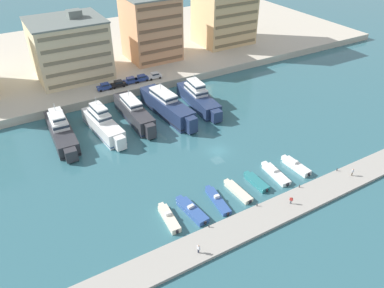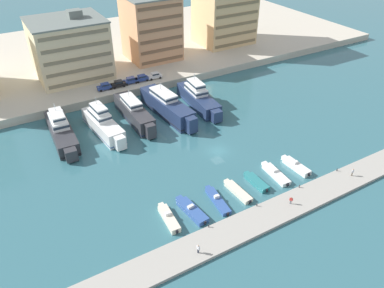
{
  "view_description": "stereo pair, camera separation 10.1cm",
  "coord_description": "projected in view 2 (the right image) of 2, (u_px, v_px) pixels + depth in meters",
  "views": [
    {
      "loc": [
        -38.05,
        -54.4,
        46.33
      ],
      "look_at": [
        -5.33,
        1.94,
        2.5
      ],
      "focal_mm": 35.0,
      "sensor_mm": 36.0,
      "label": 1
    },
    {
      "loc": [
        -37.96,
        -54.45,
        46.33
      ],
      "look_at": [
        -5.33,
        1.94,
        2.5
      ],
      "focal_mm": 35.0,
      "sensor_mm": 36.0,
      "label": 2
    }
  ],
  "objects": [
    {
      "name": "apartment_block_center_left",
      "position": [
        225.0,
        4.0,
        126.04
      ],
      "size": [
        18.31,
        15.19,
        28.06
      ],
      "color": "#E0BC84",
      "rests_on": "quay_promenade"
    },
    {
      "name": "yacht_charcoal_mid_left",
      "position": [
        134.0,
        112.0,
        90.39
      ],
      "size": [
        3.94,
        20.1,
        7.06
      ],
      "color": "#333338",
      "rests_on": "ground"
    },
    {
      "name": "bollard_west_mid",
      "position": [
        257.0,
        205.0,
        65.6
      ],
      "size": [
        0.2,
        0.2,
        0.61
      ],
      "color": "#2D2D33",
      "rests_on": "pier_dock"
    },
    {
      "name": "pedestrian_far_side",
      "position": [
        353.0,
        172.0,
        72.3
      ],
      "size": [
        0.62,
        0.3,
        1.62
      ],
      "color": "#7A6B56",
      "rests_on": "pier_dock"
    },
    {
      "name": "pedestrian_near_edge",
      "position": [
        291.0,
        200.0,
        65.75
      ],
      "size": [
        0.41,
        0.51,
        1.54
      ],
      "color": "#4C515B",
      "rests_on": "pier_dock"
    },
    {
      "name": "motorboat_blue_left",
      "position": [
        192.0,
        210.0,
        65.0
      ],
      "size": [
        2.85,
        8.14,
        1.37
      ],
      "color": "#33569E",
      "rests_on": "ground"
    },
    {
      "name": "quay_promenade",
      "position": [
        109.0,
        51.0,
        129.1
      ],
      "size": [
        180.0,
        70.0,
        2.16
      ],
      "primitive_type": "cube",
      "color": "beige",
      "rests_on": "ground"
    },
    {
      "name": "yacht_white_left",
      "position": [
        103.0,
        124.0,
        85.78
      ],
      "size": [
        5.48,
        18.56,
        8.22
      ],
      "color": "white",
      "rests_on": "ground"
    },
    {
      "name": "motorboat_teal_center",
      "position": [
        256.0,
        182.0,
        71.38
      ],
      "size": [
        1.97,
        6.52,
        0.93
      ],
      "color": "teal",
      "rests_on": "ground"
    },
    {
      "name": "car_blue_mid_left",
      "position": [
        131.0,
        80.0,
        103.74
      ],
      "size": [
        4.18,
        2.09,
        1.8
      ],
      "color": "#28428E",
      "rests_on": "quay_promenade"
    },
    {
      "name": "bollard_east_mid",
      "position": [
        299.0,
        186.0,
        69.75
      ],
      "size": [
        0.2,
        0.2,
        0.61
      ],
      "color": "#2D2D33",
      "rests_on": "pier_dock"
    },
    {
      "name": "apartment_block_mid_left",
      "position": [
        151.0,
        27.0,
        115.48
      ],
      "size": [
        15.35,
        14.9,
        21.19
      ],
      "color": "tan",
      "rests_on": "quay_promenade"
    },
    {
      "name": "motorboat_white_center_right",
      "position": [
        275.0,
        174.0,
        73.51
      ],
      "size": [
        2.47,
        8.02,
        1.26
      ],
      "color": "white",
      "rests_on": "ground"
    },
    {
      "name": "car_blue_far_left",
      "position": [
        105.0,
        86.0,
        100.45
      ],
      "size": [
        4.14,
        2.0,
        1.8
      ],
      "color": "#28428E",
      "rests_on": "quay_promenade"
    },
    {
      "name": "bollard_east",
      "position": [
        337.0,
        170.0,
        73.91
      ],
      "size": [
        0.2,
        0.2,
        0.61
      ],
      "color": "#2D2D33",
      "rests_on": "pier_dock"
    },
    {
      "name": "motorboat_cream_far_left",
      "position": [
        169.0,
        218.0,
        63.34
      ],
      "size": [
        2.15,
        7.46,
        1.59
      ],
      "color": "beige",
      "rests_on": "ground"
    },
    {
      "name": "motorboat_cream_center_left",
      "position": [
        238.0,
        191.0,
        69.24
      ],
      "size": [
        2.05,
        7.43,
        0.84
      ],
      "color": "beige",
      "rests_on": "ground"
    },
    {
      "name": "yacht_navy_center_left",
      "position": [
        167.0,
        106.0,
        92.52
      ],
      "size": [
        6.04,
        22.38,
        7.64
      ],
      "color": "navy",
      "rests_on": "ground"
    },
    {
      "name": "car_blue_center_left",
      "position": [
        142.0,
        78.0,
        104.99
      ],
      "size": [
        4.17,
        2.06,
        1.8
      ],
      "color": "#28428E",
      "rests_on": "quay_promenade"
    },
    {
      "name": "yacht_navy_center",
      "position": [
        198.0,
        98.0,
        96.73
      ],
      "size": [
        5.65,
        20.34,
        8.06
      ],
      "color": "navy",
      "rests_on": "ground"
    },
    {
      "name": "motorboat_blue_mid_left",
      "position": [
        217.0,
        200.0,
        67.22
      ],
      "size": [
        2.42,
        8.24,
        1.28
      ],
      "color": "#33569E",
      "rests_on": "ground"
    },
    {
      "name": "ground_plane",
      "position": [
        218.0,
        151.0,
        80.74
      ],
      "size": [
        400.0,
        400.0,
        0.0
      ],
      "primitive_type": "plane",
      "color": "#336670"
    },
    {
      "name": "motorboat_white_mid_right",
      "position": [
        296.0,
        166.0,
        75.4
      ],
      "size": [
        2.1,
        7.36,
        1.58
      ],
      "color": "white",
      "rests_on": "ground"
    },
    {
      "name": "yacht_charcoal_far_left",
      "position": [
        61.0,
        130.0,
        83.87
      ],
      "size": [
        5.27,
        20.75,
        7.68
      ],
      "color": "#333338",
      "rests_on": "ground"
    },
    {
      "name": "apartment_block_left",
      "position": [
        70.0,
        48.0,
        104.23
      ],
      "size": [
        19.83,
        17.28,
        18.22
      ],
      "color": "beige",
      "rests_on": "quay_promenade"
    },
    {
      "name": "car_white_center",
      "position": [
        155.0,
        75.0,
        106.49
      ],
      "size": [
        4.21,
        2.16,
        1.8
      ],
      "color": "white",
      "rests_on": "quay_promenade"
    },
    {
      "name": "pier_dock",
      "position": [
        283.0,
        208.0,
        65.65
      ],
      "size": [
        120.0,
        5.7,
        0.56
      ],
      "primitive_type": "cube",
      "color": "#A8A399",
      "rests_on": "ground"
    },
    {
      "name": "pedestrian_mid_deck",
      "position": [
        198.0,
        248.0,
        56.67
      ],
      "size": [
        0.36,
        0.63,
        1.69
      ],
      "color": "#282D3D",
      "rests_on": "pier_dock"
    },
    {
      "name": "bollard_west",
      "position": [
        209.0,
        226.0,
        61.44
      ],
      "size": [
        0.2,
        0.2,
        0.61
      ],
      "color": "#2D2D33",
      "rests_on": "pier_dock"
    },
    {
      "name": "car_black_left",
      "position": [
        118.0,
        84.0,
        101.89
      ],
      "size": [
        4.17,
        2.05,
        1.8
      ],
      "color": "black",
      "rests_on": "quay_promenade"
    }
  ]
}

